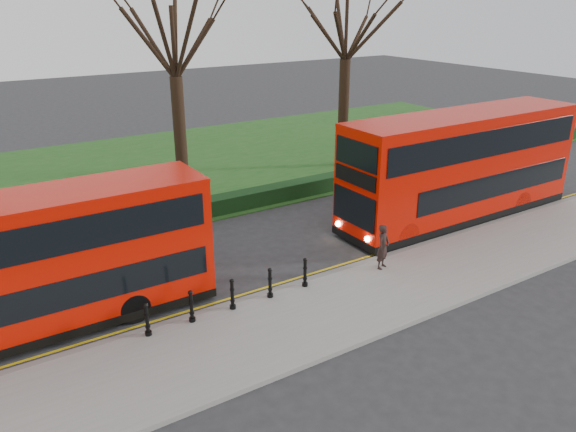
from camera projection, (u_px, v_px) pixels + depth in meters
ground at (244, 286)px, 19.46m from camera, size 120.00×120.00×0.00m
pavement at (291, 324)px, 17.08m from camera, size 60.00×4.00×0.15m
kerb at (258, 296)px, 18.65m from camera, size 60.00×0.25×0.16m
grass_verge at (115, 177)px, 31.21m from camera, size 60.00×18.00×0.06m
hedge at (170, 215)px, 24.65m from camera, size 60.00×0.90×0.80m
yellow_line_outer at (254, 294)px, 18.91m from camera, size 60.00×0.10×0.01m
yellow_line_inner at (251, 292)px, 19.07m from camera, size 60.00×0.10×0.01m
tree_mid at (173, 34)px, 25.47m from camera, size 6.86×6.86×10.72m
tree_right at (347, 21)px, 30.37m from camera, size 7.15×7.15×11.17m
bollard_row at (232, 295)px, 17.60m from camera, size 5.68×0.15×1.00m
bus_lead at (29, 267)px, 16.11m from camera, size 10.55×2.42×4.19m
bus_rear at (461, 167)px, 24.60m from camera, size 11.98×2.75×4.77m
pedestrian at (383, 247)px, 20.16m from camera, size 0.72×0.61×1.67m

